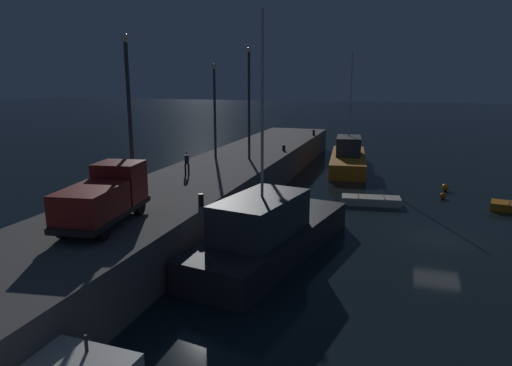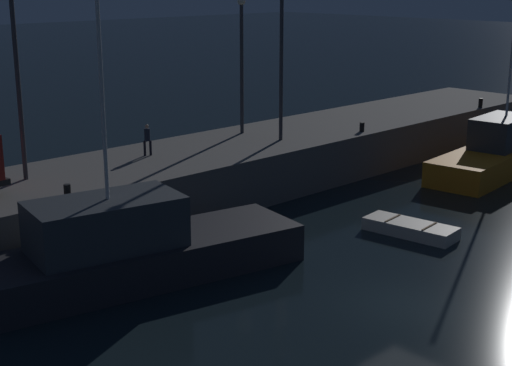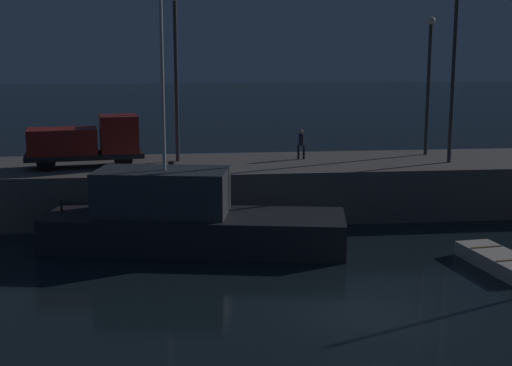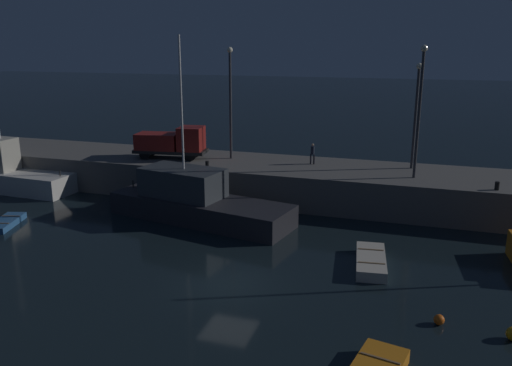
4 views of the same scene
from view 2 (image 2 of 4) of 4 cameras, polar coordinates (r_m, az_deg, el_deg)
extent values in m
plane|color=black|center=(27.37, 11.16, -9.01)|extent=(320.00, 320.00, 0.00)
cube|color=#5B5956|center=(37.11, -8.23, -0.26)|extent=(64.46, 7.08, 2.56)
cube|color=#232328|center=(29.22, -8.52, -5.72)|extent=(13.01, 5.98, 1.48)
cube|color=#33383D|center=(28.16, -11.23, -3.04)|extent=(5.92, 3.85, 1.87)
cylinder|color=silver|center=(27.05, -11.56, 7.54)|extent=(0.14, 0.14, 8.54)
cube|color=orange|center=(46.99, 17.74, 1.74)|extent=(12.74, 4.56, 1.41)
cube|color=#33383D|center=(46.76, 17.95, 3.67)|extent=(4.36, 2.76, 1.80)
cube|color=beige|center=(34.45, 11.53, -3.38)|extent=(1.98, 4.27, 0.56)
cube|color=olive|center=(33.97, 12.91, -3.19)|extent=(1.35, 0.24, 0.04)
cube|color=olive|center=(34.76, 10.24, -2.62)|extent=(1.35, 0.24, 0.04)
cylinder|color=#38383D|center=(33.85, -17.44, 6.95)|extent=(0.20, 0.20, 8.14)
cylinder|color=#38383D|center=(42.42, -1.08, 8.49)|extent=(0.20, 0.20, 7.09)
sphere|color=#F9EFCC|center=(42.14, -1.10, 13.52)|extent=(0.44, 0.44, 0.44)
cylinder|color=#38383D|center=(40.51, 1.92, 9.03)|extent=(0.20, 0.20, 8.31)
cylinder|color=black|center=(37.78, -8.36, 2.60)|extent=(0.12, 0.12, 0.75)
cylinder|color=black|center=(37.85, -7.94, 2.64)|extent=(0.12, 0.12, 0.75)
cylinder|color=#1E2333|center=(37.67, -8.19, 3.63)|extent=(0.37, 0.37, 0.62)
sphere|color=tan|center=(37.59, -8.21, 4.25)|extent=(0.18, 0.18, 0.18)
cylinder|color=black|center=(43.76, 7.97, 4.20)|extent=(0.28, 0.28, 0.53)
cylinder|color=black|center=(53.52, 16.53, 5.79)|extent=(0.28, 0.28, 0.63)
cylinder|color=black|center=(30.93, -14.00, -0.66)|extent=(0.28, 0.28, 0.62)
camera|label=1|loc=(17.82, -64.38, -0.67)|focal=32.80mm
camera|label=3|loc=(16.51, 68.60, -4.58)|focal=49.65mm
camera|label=4|loc=(30.06, 61.78, 7.81)|focal=36.44mm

